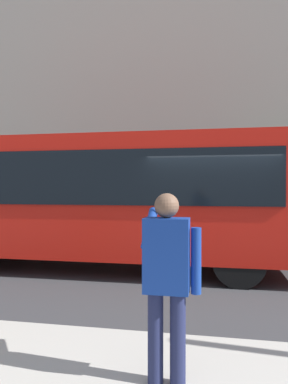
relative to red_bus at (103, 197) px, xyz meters
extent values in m
plane|color=#38383A|center=(-2.52, 0.37, -1.68)|extent=(60.00, 60.00, 0.00)
cube|color=#A89E8E|center=(-2.52, -6.43, 4.32)|extent=(28.00, 0.80, 12.00)
cube|color=red|center=(-0.02, -0.01, 0.02)|extent=(9.00, 2.50, 2.60)
cube|color=black|center=(-0.02, 1.25, 0.42)|extent=(7.60, 0.06, 1.10)
cylinder|color=black|center=(2.98, -1.11, -1.18)|extent=(1.00, 0.28, 1.00)
cylinder|color=black|center=(-3.02, -1.11, -1.18)|extent=(1.00, 0.28, 1.00)
cylinder|color=black|center=(-3.02, 1.09, -1.18)|extent=(1.00, 0.28, 1.00)
cylinder|color=#1E2347|center=(-2.25, 4.99, -1.12)|extent=(0.14, 0.14, 0.82)
cylinder|color=#1E2347|center=(-2.05, 4.99, -1.12)|extent=(0.14, 0.14, 0.82)
cube|color=navy|center=(-2.15, 4.99, -0.38)|extent=(0.40, 0.24, 0.66)
sphere|color=brown|center=(-2.15, 4.99, 0.06)|extent=(0.22, 0.22, 0.22)
cylinder|color=navy|center=(-2.41, 4.99, -0.42)|extent=(0.09, 0.09, 0.58)
cylinder|color=navy|center=(-1.97, 4.83, -0.16)|extent=(0.09, 0.48, 0.37)
cube|color=black|center=(-2.05, 4.69, 0.04)|extent=(0.07, 0.01, 0.14)
camera|label=1|loc=(-2.57, 8.21, 0.22)|focal=34.27mm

